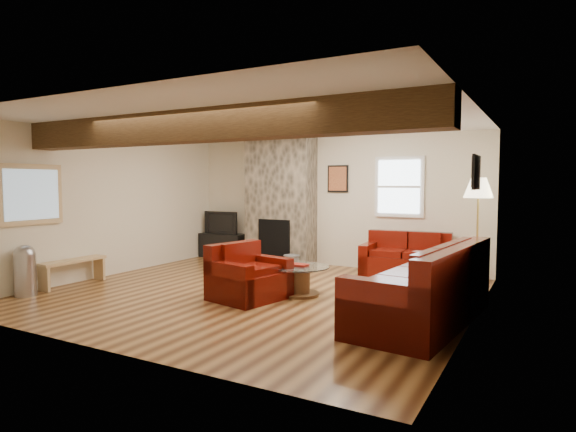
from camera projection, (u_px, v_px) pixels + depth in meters
The scene contains 18 objects.
room at pixel (255, 208), 6.99m from camera, with size 8.00×8.00×8.00m.
oak_beam at pixel (199, 126), 5.82m from camera, with size 6.00×0.36×0.38m, color black.
chimney_breast at pixel (280, 203), 9.65m from camera, with size 1.40×0.67×2.50m.
back_window at pixel (399, 187), 8.69m from camera, with size 0.90×0.08×1.10m, color white, non-canonical shape.
hatch_window at pixel (31, 195), 7.08m from camera, with size 0.08×1.00×0.90m, color tan, non-canonical shape.
ceiling_dome at pixel (337, 129), 7.26m from camera, with size 0.40×0.40×0.18m, color white, non-canonical shape.
artwork_back at pixel (338, 179), 9.26m from camera, with size 0.42×0.06×0.52m, color black, non-canonical shape.
artwork_right at pixel (475, 172), 5.80m from camera, with size 0.06×0.55×0.42m, color black, non-canonical shape.
sofa_three at pixel (422, 283), 5.60m from camera, with size 2.37×0.99×0.91m, color #4A0B05, non-canonical shape.
loveseat at pixel (406, 255), 8.22m from camera, with size 1.44×0.83×0.77m, color #4A0B05, non-canonical shape.
armchair_red at pixel (249, 272), 6.70m from camera, with size 0.95×0.83×0.77m, color #4A0B05, non-canonical shape.
coffee_table at pixel (299, 280), 6.95m from camera, with size 0.87×0.87×0.45m.
tv_cabinet at pixel (223, 245), 10.45m from camera, with size 1.04×0.42×0.52m, color black.
television at pixel (223, 222), 10.41m from camera, with size 0.84×0.11×0.48m, color black.
floor_lamp at pixel (478, 194), 7.29m from camera, with size 0.44×0.44×1.70m.
pine_bench at pixel (73, 272), 7.61m from camera, with size 0.26×1.09×0.41m, color tan, non-canonical shape.
pedal_bin at pixel (25, 270), 6.88m from camera, with size 0.30×0.30×0.74m, color #9D9DA2, non-canonical shape.
coal_bucket at pixel (292, 263), 8.88m from camera, with size 0.32×0.32×0.30m, color slate, non-canonical shape.
Camera 1 is at (3.77, -5.89, 1.63)m, focal length 30.00 mm.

